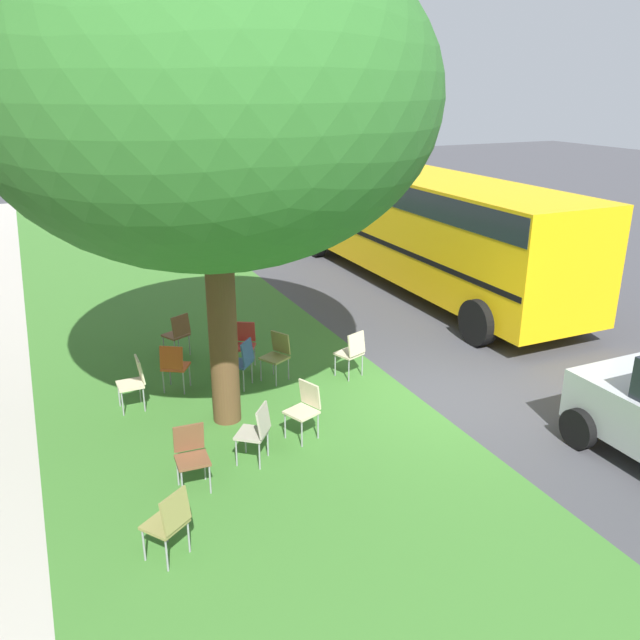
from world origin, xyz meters
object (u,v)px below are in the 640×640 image
chair_5 (134,379)px  chair_6 (305,406)px  chair_2 (169,520)px  chair_7 (242,360)px  chair_9 (244,342)px  chair_8 (174,364)px  school_bus (425,220)px  chair_10 (256,429)px  street_tree (210,98)px  chair_4 (352,351)px  chair_3 (178,332)px  chair_1 (191,452)px  chair_0 (277,353)px

chair_5 → chair_6: bearing=-132.8°
chair_2 → chair_7: 4.44m
chair_7 → chair_9: bearing=-20.1°
chair_5 → chair_8: bearing=-64.5°
chair_2 → chair_9: size_ratio=1.00×
chair_6 → chair_5: bearing=47.2°
chair_8 → school_bus: (3.61, -7.36, 1.24)m
chair_8 → chair_9: same height
chair_10 → street_tree: bearing=1.1°
chair_10 → chair_6: bearing=-67.8°
chair_10 → chair_9: bearing=-15.1°
chair_5 → chair_2: bearing=176.1°
chair_4 → chair_9: size_ratio=1.00×
chair_2 → chair_6: size_ratio=1.00×
street_tree → chair_7: street_tree is taller
chair_7 → chair_6: bearing=-171.2°
chair_2 → chair_3: 5.89m
chair_6 → chair_8: size_ratio=1.00×
chair_4 → chair_8: (0.73, 3.05, 0.00)m
chair_4 → chair_7: bearing=77.7°
chair_8 → chair_9: (0.49, -1.41, 0.00)m
chair_5 → chair_7: 1.85m
chair_7 → school_bus: 7.47m
chair_5 → chair_8: 0.81m
chair_6 → chair_7: size_ratio=1.00×
chair_3 → chair_9: size_ratio=1.00×
chair_3 → chair_4: size_ratio=1.00×
chair_5 → chair_7: bearing=-88.9°
chair_1 → chair_10: size_ratio=1.00×
chair_3 → chair_5: same height
chair_3 → chair_10: (-4.21, -0.14, 0.00)m
school_bus → chair_3: bearing=106.9°
chair_4 → chair_6: same height
chair_5 → school_bus: school_bus is taller
chair_0 → chair_9: same height
chair_0 → chair_10: 2.75m
chair_5 → chair_10: same height
street_tree → chair_4: bearing=-76.5°
chair_7 → chair_9: 0.86m
chair_7 → chair_10: (-2.41, 0.57, 0.00)m
chair_3 → chair_6: size_ratio=1.00×
chair_6 → chair_0: bearing=-9.6°
chair_10 → chair_2: bearing=134.3°
street_tree → chair_6: street_tree is taller
chair_3 → chair_4: same height
chair_0 → chair_4: same height
chair_2 → chair_8: bearing=-13.3°
chair_10 → chair_7: bearing=-13.4°
chair_5 → school_bus: bearing=-63.9°
chair_5 → school_bus: size_ratio=0.08×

